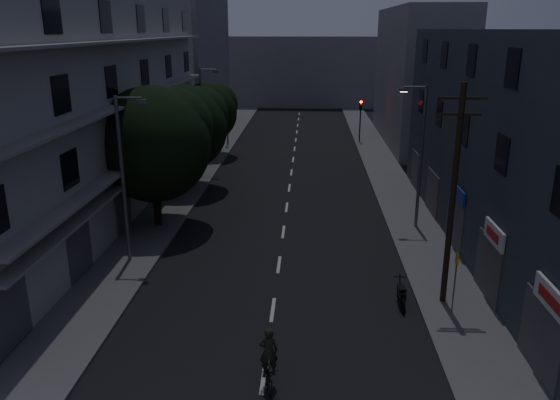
# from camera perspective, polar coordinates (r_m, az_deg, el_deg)

# --- Properties ---
(ground) EXTENTS (160.00, 160.00, 0.00)m
(ground) POSITION_cam_1_polar(r_m,az_deg,el_deg) (40.03, 1.00, 1.48)
(ground) COLOR black
(ground) RESTS_ON ground
(sidewalk_left) EXTENTS (3.00, 90.00, 0.15)m
(sidewalk_left) POSITION_cam_1_polar(r_m,az_deg,el_deg) (40.96, -9.55, 1.71)
(sidewalk_left) COLOR #565659
(sidewalk_left) RESTS_ON ground
(sidewalk_right) EXTENTS (3.00, 90.00, 0.15)m
(sidewalk_right) POSITION_cam_1_polar(r_m,az_deg,el_deg) (40.45, 11.68, 1.39)
(sidewalk_right) COLOR #565659
(sidewalk_right) RESTS_ON ground
(lane_markings) EXTENTS (0.15, 60.50, 0.01)m
(lane_markings) POSITION_cam_1_polar(r_m,az_deg,el_deg) (46.07, 1.29, 3.62)
(lane_markings) COLOR beige
(lane_markings) RESTS_ON ground
(building_left) EXTENTS (7.00, 36.00, 14.00)m
(building_left) POSITION_cam_1_polar(r_m,az_deg,el_deg) (34.41, -20.06, 9.70)
(building_left) COLOR #A1A09C
(building_left) RESTS_ON ground
(building_right) EXTENTS (6.19, 28.00, 11.00)m
(building_right) POSITION_cam_1_polar(r_m,az_deg,el_deg) (29.95, 23.90, 5.33)
(building_right) COLOR #2B323B
(building_right) RESTS_ON ground
(building_far_left) EXTENTS (6.00, 20.00, 16.00)m
(building_far_left) POSITION_cam_1_polar(r_m,az_deg,el_deg) (62.97, -9.48, 14.48)
(building_far_left) COLOR slate
(building_far_left) RESTS_ON ground
(building_far_right) EXTENTS (6.00, 20.00, 13.00)m
(building_far_right) POSITION_cam_1_polar(r_m,az_deg,el_deg) (56.65, 14.22, 12.36)
(building_far_right) COLOR slate
(building_far_right) RESTS_ON ground
(building_far_end) EXTENTS (24.00, 8.00, 10.00)m
(building_far_end) POSITION_cam_1_polar(r_m,az_deg,el_deg) (83.69, 2.20, 13.32)
(building_far_end) COLOR slate
(building_far_end) RESTS_ON ground
(tree_near) EXTENTS (6.46, 6.46, 7.97)m
(tree_near) POSITION_cam_1_polar(r_m,az_deg,el_deg) (31.25, -13.00, 6.16)
(tree_near) COLOR black
(tree_near) RESTS_ON sidewalk_left
(tree_mid) EXTENTS (5.90, 5.90, 7.26)m
(tree_mid) POSITION_cam_1_polar(r_m,az_deg,el_deg) (38.72, -9.82, 7.79)
(tree_mid) COLOR black
(tree_mid) RESTS_ON sidewalk_left
(tree_far) EXTENTS (5.21, 5.21, 6.44)m
(tree_far) POSITION_cam_1_polar(r_m,az_deg,el_deg) (49.06, -7.51, 9.30)
(tree_far) COLOR black
(tree_far) RESTS_ON sidewalk_left
(traffic_signal_far_right) EXTENTS (0.28, 0.37, 4.10)m
(traffic_signal_far_right) POSITION_cam_1_polar(r_m,az_deg,el_deg) (55.44, 8.41, 9.06)
(traffic_signal_far_right) COLOR black
(traffic_signal_far_right) RESTS_ON sidewalk_right
(traffic_signal_far_left) EXTENTS (0.28, 0.37, 4.10)m
(traffic_signal_far_left) POSITION_cam_1_polar(r_m,az_deg,el_deg) (53.28, -5.56, 8.83)
(traffic_signal_far_left) COLOR black
(traffic_signal_far_left) RESTS_ON sidewalk_left
(street_lamp_left_near) EXTENTS (1.51, 0.25, 8.00)m
(street_lamp_left_near) POSITION_cam_1_polar(r_m,az_deg,el_deg) (26.65, -15.93, 2.84)
(street_lamp_left_near) COLOR slate
(street_lamp_left_near) RESTS_ON sidewalk_left
(street_lamp_right) EXTENTS (1.51, 0.25, 8.00)m
(street_lamp_right) POSITION_cam_1_polar(r_m,az_deg,el_deg) (31.27, 14.36, 5.06)
(street_lamp_right) COLOR #55585C
(street_lamp_right) RESTS_ON sidewalk_right
(street_lamp_left_far) EXTENTS (1.51, 0.25, 8.00)m
(street_lamp_left_far) POSITION_cam_1_polar(r_m,az_deg,el_deg) (43.63, -8.03, 8.82)
(street_lamp_left_far) COLOR slate
(street_lamp_left_far) RESTS_ON sidewalk_left
(utility_pole) EXTENTS (1.80, 0.24, 9.00)m
(utility_pole) POSITION_cam_1_polar(r_m,az_deg,el_deg) (22.47, 17.65, 0.73)
(utility_pole) COLOR black
(utility_pole) RESTS_ON sidewalk_right
(bus_stop_sign) EXTENTS (0.06, 0.35, 2.52)m
(bus_stop_sign) POSITION_cam_1_polar(r_m,az_deg,el_deg) (22.63, 17.89, -7.24)
(bus_stop_sign) COLOR #595B60
(bus_stop_sign) RESTS_ON sidewalk_right
(motorcycle) EXTENTS (0.53, 1.82, 1.17)m
(motorcycle) POSITION_cam_1_polar(r_m,az_deg,el_deg) (23.51, 12.55, -9.68)
(motorcycle) COLOR black
(motorcycle) RESTS_ON ground
(cyclist) EXTENTS (0.85, 1.74, 2.12)m
(cyclist) POSITION_cam_1_polar(r_m,az_deg,el_deg) (18.20, -1.20, -17.03)
(cyclist) COLOR black
(cyclist) RESTS_ON ground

